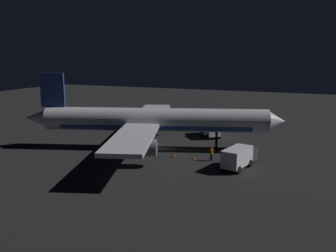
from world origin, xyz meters
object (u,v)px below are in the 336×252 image
(catering_truck, at_px, (209,130))
(ground_crew_worker, at_px, (211,154))
(baggage_truck, at_px, (239,157))
(airliner, at_px, (151,121))
(traffic_cone_near_right, at_px, (194,158))
(traffic_cone_near_left, at_px, (174,155))

(catering_truck, xyz_separation_m, ground_crew_worker, (13.39, 4.23, -0.35))
(baggage_truck, bearing_deg, ground_crew_worker, -110.99)
(ground_crew_worker, bearing_deg, baggage_truck, 69.01)
(catering_truck, bearing_deg, airliner, -28.93)
(ground_crew_worker, xyz_separation_m, traffic_cone_near_right, (0.62, -2.18, -0.64))
(catering_truck, height_order, ground_crew_worker, catering_truck)
(baggage_truck, bearing_deg, airliner, -107.31)
(baggage_truck, xyz_separation_m, catering_truck, (-14.89, -8.14, -0.08))
(ground_crew_worker, bearing_deg, catering_truck, -162.49)
(airliner, height_order, ground_crew_worker, airliner)
(airliner, xyz_separation_m, baggage_truck, (4.35, 13.97, -2.79))
(baggage_truck, bearing_deg, catering_truck, -151.34)
(airliner, xyz_separation_m, ground_crew_worker, (2.85, 10.05, -3.22))
(airliner, relative_size, baggage_truck, 5.47)
(airliner, relative_size, ground_crew_worker, 21.62)
(airliner, bearing_deg, traffic_cone_near_right, 66.20)
(airliner, height_order, traffic_cone_near_left, airliner)
(ground_crew_worker, bearing_deg, traffic_cone_near_left, -84.88)
(baggage_truck, distance_m, catering_truck, 16.97)
(airliner, bearing_deg, ground_crew_worker, 74.17)
(traffic_cone_near_left, relative_size, traffic_cone_near_right, 1.00)
(catering_truck, relative_size, ground_crew_worker, 3.15)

